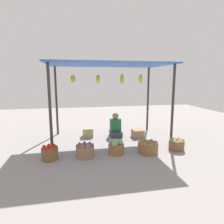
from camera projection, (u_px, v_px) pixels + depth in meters
ground_plane at (109, 139)px, 6.08m from camera, size 14.00×14.00×0.00m
market_stall_structure at (109, 70)px, 5.72m from camera, size 3.51×2.12×2.30m
vendor_person at (116, 127)px, 6.38m from camera, size 0.36×0.44×0.78m
basket_red_tomatoes at (50, 153)px, 4.56m from camera, size 0.38×0.38×0.35m
basket_purple_onions at (85, 151)px, 4.71m from camera, size 0.44×0.44×0.34m
basket_cabbages at (116, 147)px, 4.91m from camera, size 0.40×0.40×0.38m
basket_potatoes at (148, 148)px, 4.97m from camera, size 0.51×0.51×0.32m
basket_limes at (176, 145)px, 5.19m from camera, size 0.40×0.40×0.30m
wooden_crate_near_vendor at (138, 133)px, 6.29m from camera, size 0.34×0.34×0.24m
wooden_crate_stacked_rear at (88, 132)px, 6.36m from camera, size 0.32×0.33×0.28m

